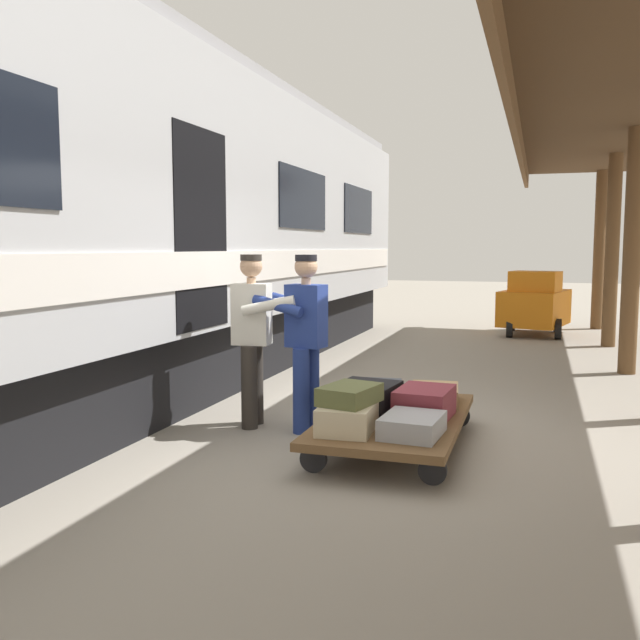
{
  "coord_description": "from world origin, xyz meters",
  "views": [
    {
      "loc": [
        -1.07,
        6.24,
        1.77
      ],
      "look_at": [
        0.72,
        0.65,
        1.15
      ],
      "focal_mm": 38.6,
      "sensor_mm": 36.0,
      "label": 1
    }
  ],
  "objects_px": {
    "suitcase_slate_roller": "(381,391)",
    "train_car": "(75,220)",
    "suitcase_black_hardshell": "(366,398)",
    "baggage_tug": "(535,304)",
    "suitcase_gray_aluminum": "(412,425)",
    "porter_by_door": "(254,334)",
    "suitcase_burgundy_valise": "(425,403)",
    "porter_in_overalls": "(304,336)",
    "suitcase_olive_duffel": "(350,394)",
    "luggage_cart": "(395,420)",
    "suitcase_tan_vintage": "(434,394)",
    "suitcase_cream_canvas": "(348,417)"
  },
  "relations": [
    {
      "from": "suitcase_burgundy_valise",
      "to": "suitcase_olive_duffel",
      "type": "height_order",
      "value": "suitcase_olive_duffel"
    },
    {
      "from": "suitcase_slate_roller",
      "to": "suitcase_tan_vintage",
      "type": "height_order",
      "value": "suitcase_slate_roller"
    },
    {
      "from": "train_car",
      "to": "porter_in_overalls",
      "type": "height_order",
      "value": "train_car"
    },
    {
      "from": "suitcase_slate_roller",
      "to": "baggage_tug",
      "type": "bearing_deg",
      "value": -99.83
    },
    {
      "from": "suitcase_black_hardshell",
      "to": "baggage_tug",
      "type": "xyz_separation_m",
      "value": [
        -1.38,
        -8.57,
        0.21
      ]
    },
    {
      "from": "suitcase_cream_canvas",
      "to": "suitcase_olive_duffel",
      "type": "xyz_separation_m",
      "value": [
        -0.01,
        -0.02,
        0.18
      ]
    },
    {
      "from": "suitcase_tan_vintage",
      "to": "suitcase_black_hardshell",
      "type": "height_order",
      "value": "suitcase_black_hardshell"
    },
    {
      "from": "suitcase_gray_aluminum",
      "to": "suitcase_tan_vintage",
      "type": "bearing_deg",
      "value": -90.0
    },
    {
      "from": "baggage_tug",
      "to": "porter_by_door",
      "type": "bearing_deg",
      "value": 72.63
    },
    {
      "from": "porter_by_door",
      "to": "baggage_tug",
      "type": "xyz_separation_m",
      "value": [
        -2.59,
        -8.27,
        -0.3
      ]
    },
    {
      "from": "porter_in_overalls",
      "to": "suitcase_burgundy_valise",
      "type": "bearing_deg",
      "value": 166.57
    },
    {
      "from": "train_car",
      "to": "suitcase_slate_roller",
      "type": "relative_size",
      "value": 38.67
    },
    {
      "from": "suitcase_tan_vintage",
      "to": "porter_by_door",
      "type": "bearing_deg",
      "value": 10.13
    },
    {
      "from": "suitcase_slate_roller",
      "to": "porter_in_overalls",
      "type": "height_order",
      "value": "porter_in_overalls"
    },
    {
      "from": "suitcase_burgundy_valise",
      "to": "baggage_tug",
      "type": "relative_size",
      "value": 0.31
    },
    {
      "from": "suitcase_olive_duffel",
      "to": "baggage_tug",
      "type": "xyz_separation_m",
      "value": [
        -1.37,
        -9.15,
        0.05
      ]
    },
    {
      "from": "suitcase_tan_vintage",
      "to": "suitcase_burgundy_valise",
      "type": "xyz_separation_m",
      "value": [
        0.0,
        0.6,
        0.05
      ]
    },
    {
      "from": "train_car",
      "to": "suitcase_black_hardshell",
      "type": "xyz_separation_m",
      "value": [
        -3.28,
        0.35,
        -1.64
      ]
    },
    {
      "from": "suitcase_burgundy_valise",
      "to": "porter_by_door",
      "type": "distance_m",
      "value": 1.83
    },
    {
      "from": "porter_in_overalls",
      "to": "suitcase_tan_vintage",
      "type": "bearing_deg",
      "value": -165.43
    },
    {
      "from": "suitcase_tan_vintage",
      "to": "suitcase_burgundy_valise",
      "type": "bearing_deg",
      "value": 90.0
    },
    {
      "from": "suitcase_tan_vintage",
      "to": "suitcase_cream_canvas",
      "type": "bearing_deg",
      "value": 66.35
    },
    {
      "from": "suitcase_cream_canvas",
      "to": "suitcase_black_hardshell",
      "type": "xyz_separation_m",
      "value": [
        -0.0,
        -0.6,
        0.03
      ]
    },
    {
      "from": "suitcase_black_hardshell",
      "to": "suitcase_gray_aluminum",
      "type": "bearing_deg",
      "value": 131.21
    },
    {
      "from": "suitcase_black_hardshell",
      "to": "porter_by_door",
      "type": "distance_m",
      "value": 1.34
    },
    {
      "from": "suitcase_olive_duffel",
      "to": "porter_in_overalls",
      "type": "relative_size",
      "value": 0.3
    },
    {
      "from": "suitcase_tan_vintage",
      "to": "baggage_tug",
      "type": "height_order",
      "value": "baggage_tug"
    },
    {
      "from": "suitcase_slate_roller",
      "to": "porter_in_overalls",
      "type": "relative_size",
      "value": 0.27
    },
    {
      "from": "suitcase_cream_canvas",
      "to": "baggage_tug",
      "type": "relative_size",
      "value": 0.33
    },
    {
      "from": "train_car",
      "to": "baggage_tug",
      "type": "relative_size",
      "value": 9.33
    },
    {
      "from": "suitcase_gray_aluminum",
      "to": "porter_by_door",
      "type": "xyz_separation_m",
      "value": [
        1.74,
        -0.9,
        0.56
      ]
    },
    {
      "from": "suitcase_olive_duffel",
      "to": "baggage_tug",
      "type": "relative_size",
      "value": 0.26
    },
    {
      "from": "suitcase_black_hardshell",
      "to": "suitcase_burgundy_valise",
      "type": "height_order",
      "value": "suitcase_black_hardshell"
    },
    {
      "from": "suitcase_cream_canvas",
      "to": "porter_in_overalls",
      "type": "distance_m",
      "value": 1.24
    },
    {
      "from": "suitcase_gray_aluminum",
      "to": "suitcase_slate_roller",
      "type": "bearing_deg",
      "value": -66.35
    },
    {
      "from": "luggage_cart",
      "to": "suitcase_gray_aluminum",
      "type": "bearing_deg",
      "value": 113.65
    },
    {
      "from": "train_car",
      "to": "porter_by_door",
      "type": "distance_m",
      "value": 2.36
    },
    {
      "from": "suitcase_olive_duffel",
      "to": "suitcase_cream_canvas",
      "type": "bearing_deg",
      "value": 65.96
    },
    {
      "from": "baggage_tug",
      "to": "suitcase_olive_duffel",
      "type": "bearing_deg",
      "value": 81.48
    },
    {
      "from": "porter_in_overalls",
      "to": "suitcase_black_hardshell",
      "type": "bearing_deg",
      "value": 157.02
    },
    {
      "from": "suitcase_slate_roller",
      "to": "suitcase_tan_vintage",
      "type": "relative_size",
      "value": 0.81
    },
    {
      "from": "suitcase_gray_aluminum",
      "to": "suitcase_black_hardshell",
      "type": "relative_size",
      "value": 0.94
    },
    {
      "from": "suitcase_slate_roller",
      "to": "train_car",
      "type": "bearing_deg",
      "value": 4.42
    },
    {
      "from": "suitcase_burgundy_valise",
      "to": "porter_in_overalls",
      "type": "bearing_deg",
      "value": -13.43
    },
    {
      "from": "suitcase_slate_roller",
      "to": "suitcase_cream_canvas",
      "type": "xyz_separation_m",
      "value": [
        0.0,
        1.21,
        0.02
      ]
    },
    {
      "from": "suitcase_burgundy_valise",
      "to": "porter_in_overalls",
      "type": "relative_size",
      "value": 0.34
    },
    {
      "from": "luggage_cart",
      "to": "suitcase_olive_duffel",
      "type": "height_order",
      "value": "suitcase_olive_duffel"
    },
    {
      "from": "train_car",
      "to": "suitcase_burgundy_valise",
      "type": "distance_m",
      "value": 4.16
    },
    {
      "from": "train_car",
      "to": "suitcase_cream_canvas",
      "type": "xyz_separation_m",
      "value": [
        -3.28,
        0.95,
        -1.66
      ]
    },
    {
      "from": "suitcase_olive_duffel",
      "to": "porter_in_overalls",
      "type": "xyz_separation_m",
      "value": [
        0.69,
        -0.87,
        0.35
      ]
    }
  ]
}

